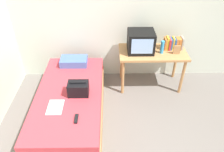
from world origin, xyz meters
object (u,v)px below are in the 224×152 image
remote_dark (76,119)px  magazine (55,107)px  desk (152,56)px  picture_frame (177,50)px  handbag (78,89)px  tv (141,42)px  book_row (173,43)px  pillow (74,61)px  bed (71,104)px  water_bottle (162,47)px

remote_dark → magazine: bearing=144.9°
desk → picture_frame: 0.42m
handbag → remote_dark: bearing=-87.7°
tv → magazine: (-1.28, -1.12, -0.42)m
tv → book_row: (0.58, 0.07, -0.08)m
desk → remote_dark: bearing=-131.9°
book_row → pillow: book_row is taller
tv → book_row: size_ratio=1.39×
magazine → book_row: bearing=32.6°
bed → remote_dark: 0.62m
picture_frame → remote_dark: size_ratio=0.99×
book_row → remote_dark: bearing=-137.5°
water_bottle → book_row: 0.26m
tv → desk: bearing=-3.4°
picture_frame → handbag: 1.76m
desk → handbag: desk is taller
tv → water_bottle: bearing=-11.5°
desk → book_row: (0.36, 0.09, 0.19)m
book_row → picture_frame: (0.02, -0.18, -0.02)m
desk → pillow: 1.38m
bed → book_row: size_ratio=6.34×
book_row → handbag: bearing=-149.7°
handbag → remote_dark: handbag is taller
tv → water_bottle: 0.37m
book_row → pillow: 1.76m
handbag → magazine: size_ratio=1.03×
bed → remote_dark: bearing=-71.7°
water_bottle → picture_frame: bearing=-7.8°
picture_frame → water_bottle: bearing=172.2°
remote_dark → book_row: bearing=42.5°
bed → handbag: bearing=-12.8°
pillow → handbag: bearing=-78.0°
desk → picture_frame: bearing=-13.8°
magazine → handbag: bearing=43.1°
pillow → remote_dark: pillow is taller
magazine → desk: bearing=36.2°
remote_dark → picture_frame: bearing=38.2°
picture_frame → magazine: bearing=-151.8°
book_row → handbag: 1.83m
magazine → picture_frame: bearing=28.2°
pillow → bed: bearing=-89.1°
bed → water_bottle: 1.77m
desk → tv: (-0.22, 0.01, 0.27)m
bed → picture_frame: 1.96m
book_row → magazine: (-1.86, -1.19, -0.34)m
water_bottle → pillow: 1.54m
desk → picture_frame: picture_frame is taller
tv → handbag: (-0.99, -0.84, -0.32)m
desk → book_row: bearing=13.8°
handbag → water_bottle: bearing=29.7°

